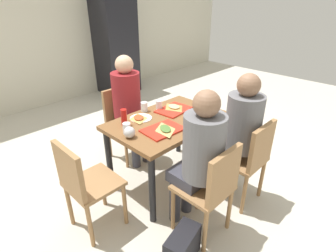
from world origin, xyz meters
TOP-DOWN VIEW (x-y plane):
  - ground_plane at (0.00, 0.00)m, footprint 10.00×10.00m
  - back_wall at (0.00, 3.20)m, footprint 10.00×0.10m
  - main_table at (0.00, 0.00)m, footprint 1.16×0.76m
  - chair_near_left at (-0.29, -0.76)m, footprint 0.40×0.40m
  - chair_near_right at (0.29, -0.76)m, footprint 0.40×0.40m
  - chair_far_side at (0.00, 0.76)m, footprint 0.40×0.40m
  - chair_left_end at (-0.96, 0.00)m, footprint 0.40×0.40m
  - person_in_red at (-0.29, -0.62)m, footprint 0.32×0.42m
  - person_in_brown_jacket at (0.29, -0.62)m, footprint 0.32×0.42m
  - person_far_side at (-0.00, 0.62)m, footprint 0.32×0.42m
  - tray_red_near at (-0.20, -0.13)m, footprint 0.38×0.28m
  - tray_red_far at (0.20, 0.11)m, footprint 0.38×0.29m
  - paper_plate_center at (-0.17, 0.21)m, footprint 0.22×0.22m
  - paper_plate_near_edge at (0.17, -0.21)m, footprint 0.22×0.22m
  - pizza_slice_a at (-0.20, -0.16)m, footprint 0.23×0.26m
  - pizza_slice_b at (0.23, 0.14)m, footprint 0.20×0.24m
  - pizza_slice_c at (-0.20, 0.21)m, footprint 0.22×0.23m
  - plastic_cup_a at (-0.03, 0.32)m, footprint 0.07×0.07m
  - plastic_cup_b at (0.03, -0.32)m, footprint 0.07×0.07m
  - plastic_cup_c at (-0.47, 0.06)m, footprint 0.07×0.07m
  - plastic_cup_d at (0.12, 0.25)m, footprint 0.07×0.07m
  - soda_can at (0.49, 0.02)m, footprint 0.07×0.07m
  - condiment_bottle at (-0.38, 0.21)m, footprint 0.06×0.06m
  - foil_bundle at (-0.49, -0.02)m, footprint 0.10×0.10m
  - handbag at (-0.64, -0.78)m, footprint 0.35×0.23m
  - drink_fridge at (1.44, 2.85)m, footprint 0.70×0.60m

SIDE VIEW (x-z plane):
  - ground_plane at x=0.00m, z-range -0.02..0.00m
  - handbag at x=-0.64m, z-range 0.00..0.28m
  - chair_near_left at x=-0.29m, z-range 0.08..0.94m
  - chair_near_right at x=0.29m, z-range 0.08..0.94m
  - chair_far_side at x=0.00m, z-range 0.08..0.94m
  - chair_left_end at x=-0.96m, z-range 0.08..0.94m
  - main_table at x=0.00m, z-range 0.27..1.01m
  - paper_plate_center at x=-0.17m, z-range 0.74..0.75m
  - paper_plate_near_edge at x=0.17m, z-range 0.74..0.75m
  - tray_red_near at x=-0.20m, z-range 0.74..0.75m
  - tray_red_far at x=0.20m, z-range 0.74..0.75m
  - person_in_red at x=-0.29m, z-range 0.12..1.39m
  - person_in_brown_jacket at x=0.29m, z-range 0.12..1.39m
  - person_far_side at x=0.00m, z-range 0.12..1.39m
  - pizza_slice_c at x=-0.20m, z-range 0.74..0.77m
  - pizza_slice_a at x=-0.20m, z-range 0.75..0.77m
  - pizza_slice_b at x=0.23m, z-range 0.75..0.77m
  - plastic_cup_a at x=-0.03m, z-range 0.74..0.84m
  - plastic_cup_b at x=0.03m, z-range 0.74..0.84m
  - plastic_cup_c at x=-0.47m, z-range 0.74..0.84m
  - plastic_cup_d at x=0.12m, z-range 0.74..0.84m
  - foil_bundle at x=-0.49m, z-range 0.74..0.84m
  - soda_can at x=0.49m, z-range 0.74..0.86m
  - condiment_bottle at x=-0.38m, z-range 0.74..0.90m
  - drink_fridge at x=1.44m, z-range 0.00..1.90m
  - back_wall at x=0.00m, z-range 0.00..2.80m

